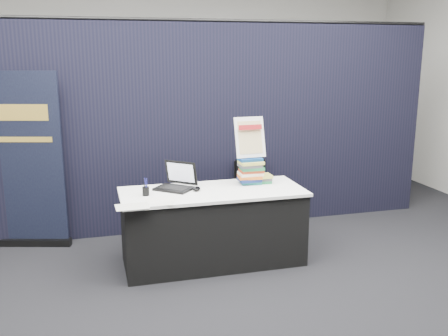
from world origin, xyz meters
TOP-DOWN VIEW (x-y plane):
  - floor at (0.00, 0.00)m, footprint 8.00×8.00m
  - wall_back at (0.00, 4.00)m, footprint 8.00×0.02m
  - drape_partition at (0.00, 1.60)m, footprint 6.00×0.08m
  - display_table at (0.00, 0.55)m, footprint 1.80×0.75m
  - laptop at (-0.37, 0.72)m, footprint 0.42×0.46m
  - mouse at (-0.15, 0.58)m, footprint 0.11×0.14m
  - brochure_left at (-0.81, 0.22)m, footprint 0.29×0.21m
  - brochure_mid at (-0.56, 0.28)m, footprint 0.30×0.25m
  - brochure_right at (-0.55, 0.36)m, footprint 0.30×0.24m
  - pen_cup at (-0.65, 0.54)m, footprint 0.09×0.09m
  - book_stack_tall at (0.43, 0.69)m, footprint 0.23×0.18m
  - book_stack_short at (0.56, 0.70)m, footprint 0.22×0.17m
  - info_sign at (0.43, 0.72)m, footprint 0.32×0.16m
  - pullup_banner at (-1.79, 1.50)m, footprint 0.80×0.31m
  - stacking_chair at (0.70, 1.35)m, footprint 0.46×0.47m

SIDE VIEW (x-z plane):
  - floor at x=0.00m, z-range 0.00..0.00m
  - display_table at x=0.00m, z-range 0.00..0.75m
  - stacking_chair at x=0.70m, z-range 0.05..0.91m
  - brochure_mid at x=-0.56m, z-range 0.75..0.75m
  - brochure_right at x=-0.55m, z-range 0.75..0.75m
  - brochure_left at x=-0.81m, z-range 0.75..0.75m
  - mouse at x=-0.15m, z-range 0.75..0.79m
  - pen_cup at x=-0.65m, z-range 0.75..0.83m
  - book_stack_short at x=0.56m, z-range 0.75..0.84m
  - laptop at x=-0.37m, z-range 0.68..0.94m
  - pullup_banner at x=-1.79m, z-range -0.11..1.78m
  - book_stack_tall at x=0.43m, z-range 0.75..1.02m
  - drape_partition at x=0.00m, z-range 0.00..2.40m
  - info_sign at x=0.43m, z-range 1.01..1.44m
  - wall_back at x=0.00m, z-range 0.00..3.50m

